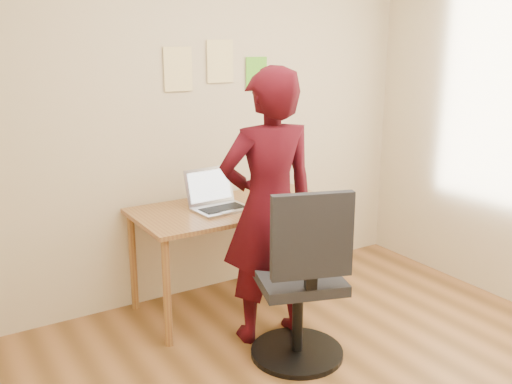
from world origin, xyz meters
TOP-DOWN VIEW (x-y plane):
  - room at (0.00, 0.00)m, footprint 3.58×3.58m
  - desk at (0.01, 1.38)m, footprint 1.40×0.70m
  - laptop at (-0.11, 1.38)m, footprint 0.39×0.35m
  - paper_sheet at (0.32, 1.33)m, footprint 0.26×0.33m
  - phone at (0.28, 1.17)m, footprint 0.07×0.13m
  - wall_note_left at (-0.21, 1.74)m, footprint 0.21×0.00m
  - wall_note_mid at (0.11, 1.74)m, footprint 0.21×0.00m
  - wall_note_right at (0.42, 1.74)m, footprint 0.18×0.00m
  - office_chair at (-0.04, 0.50)m, footprint 0.60×0.62m
  - person at (-0.03, 0.87)m, footprint 0.68×0.50m

SIDE VIEW (x-z plane):
  - office_chair at x=-0.04m, z-range -0.08..1.00m
  - desk at x=0.01m, z-range 0.28..1.02m
  - paper_sheet at x=0.32m, z-range 0.74..0.74m
  - phone at x=0.28m, z-range 0.74..0.75m
  - laptop at x=-0.11m, z-range 0.66..0.93m
  - person at x=-0.03m, z-range 0.00..1.72m
  - room at x=0.00m, z-range -0.04..2.74m
  - wall_note_right at x=0.42m, z-range 1.50..1.74m
  - wall_note_left at x=-0.21m, z-range 1.51..1.81m
  - wall_note_mid at x=0.11m, z-range 1.56..1.86m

